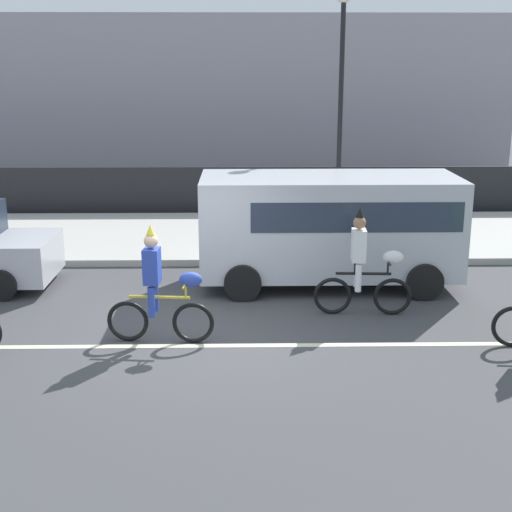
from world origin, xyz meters
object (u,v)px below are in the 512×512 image
Objects in this scene: parade_cyclist_cobalt at (160,292)px; parked_van_silver at (333,222)px; street_lamp_post at (341,76)px; parade_cyclist_zebra at (364,269)px.

parked_van_silver reaches higher than parade_cyclist_cobalt.
parked_van_silver is 4.91m from street_lamp_post.
parked_van_silver is at bearing -98.90° from street_lamp_post.
parade_cyclist_zebra is at bearing -78.91° from parked_van_silver.
parade_cyclist_cobalt and parade_cyclist_zebra have the same top height.
street_lamp_post reaches higher than parked_van_silver.
street_lamp_post reaches higher than parade_cyclist_cobalt.
parked_van_silver is (-0.35, 1.79, 0.44)m from parade_cyclist_zebra.
parade_cyclist_zebra is 0.38× the size of parked_van_silver.
street_lamp_post is at bearing 62.33° from parade_cyclist_cobalt.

